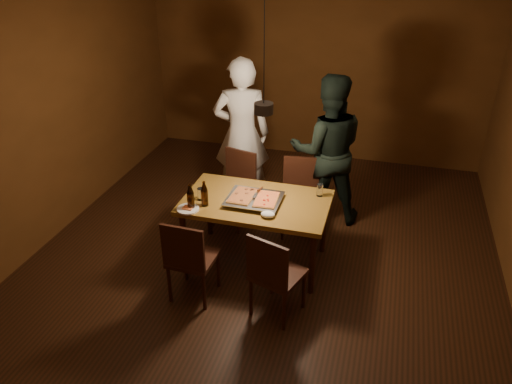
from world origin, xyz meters
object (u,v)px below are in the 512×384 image
(pizza_tray, at_px, (254,200))
(plate_slice, at_px, (188,209))
(chair_near_left, at_px, (189,254))
(diner_dark, at_px, (327,150))
(diner_white, at_px, (242,134))
(chair_near_right, at_px, (273,270))
(pendant_lamp, at_px, (264,107))
(chair_far_left, at_px, (237,181))
(dining_table, at_px, (256,207))
(beer_bottle_b, at_px, (204,194))
(chair_far_right, at_px, (300,189))
(beer_bottle_a, at_px, (190,196))

(pizza_tray, distance_m, plate_slice, 0.67)
(chair_near_left, bearing_deg, diner_dark, 64.56)
(diner_white, bearing_deg, diner_dark, 157.78)
(chair_near_right, relative_size, pendant_lamp, 0.48)
(plate_slice, bearing_deg, chair_far_left, 82.70)
(dining_table, height_order, chair_near_right, chair_near_right)
(chair_near_right, xyz_separation_m, diner_white, (-0.91, 2.03, 0.42))
(chair_near_right, relative_size, plate_slice, 2.39)
(chair_far_left, bearing_deg, chair_near_left, 105.24)
(pizza_tray, bearing_deg, chair_far_left, 117.21)
(chair_far_left, height_order, beer_bottle_b, beer_bottle_b)
(chair_far_right, distance_m, chair_near_right, 1.57)
(chair_near_left, height_order, plate_slice, chair_near_left)
(beer_bottle_a, distance_m, diner_white, 1.55)
(chair_far_right, bearing_deg, chair_near_left, 55.85)
(chair_near_right, height_order, diner_dark, diner_dark)
(chair_far_left, relative_size, diner_white, 0.27)
(plate_slice, relative_size, diner_white, 0.12)
(chair_far_right, relative_size, diner_white, 0.25)
(pendant_lamp, bearing_deg, beer_bottle_a, -154.36)
(diner_dark, bearing_deg, pizza_tray, 49.29)
(dining_table, height_order, diner_white, diner_white)
(dining_table, distance_m, plate_slice, 0.71)
(dining_table, xyz_separation_m, chair_near_right, (0.39, -0.80, -0.14))
(chair_near_right, bearing_deg, pizza_tray, 135.92)
(pendant_lamp, bearing_deg, beer_bottle_b, -158.10)
(pizza_tray, relative_size, diner_white, 0.29)
(chair_far_left, relative_size, pizza_tray, 0.93)
(pizza_tray, relative_size, pendant_lamp, 0.50)
(plate_slice, bearing_deg, dining_table, 30.90)
(chair_near_right, bearing_deg, dining_table, 134.22)
(plate_slice, xyz_separation_m, pendant_lamp, (0.68, 0.35, 1.00))
(dining_table, xyz_separation_m, plate_slice, (-0.60, -0.36, 0.08))
(chair_near_left, distance_m, pizza_tray, 0.89)
(plate_slice, xyz_separation_m, diner_dark, (1.16, 1.47, 0.15))
(chair_far_left, distance_m, chair_far_right, 0.78)
(dining_table, distance_m, diner_white, 1.36)
(chair_near_left, distance_m, diner_dark, 2.17)
(plate_slice, bearing_deg, chair_near_left, -68.45)
(chair_far_right, xyz_separation_m, pizza_tray, (-0.33, -0.81, 0.24))
(chair_far_right, bearing_deg, pizza_tray, 59.40)
(chair_near_left, distance_m, pendant_lamp, 1.54)
(dining_table, relative_size, plate_slice, 6.75)
(chair_far_left, bearing_deg, dining_table, 135.23)
(chair_near_right, bearing_deg, chair_near_left, -162.58)
(dining_table, bearing_deg, diner_dark, 63.28)
(beer_bottle_b, bearing_deg, chair_far_right, 51.78)
(plate_slice, bearing_deg, chair_far_right, 50.76)
(dining_table, distance_m, diner_dark, 1.26)
(plate_slice, bearing_deg, pendant_lamp, 27.02)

